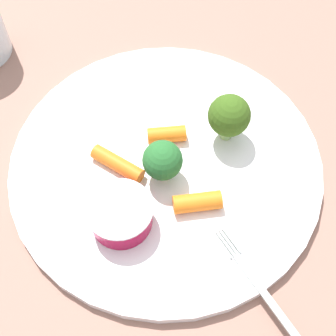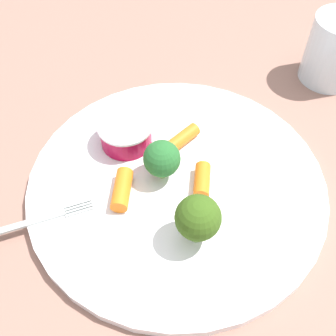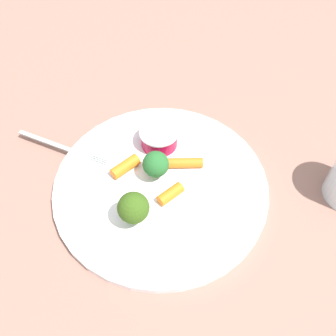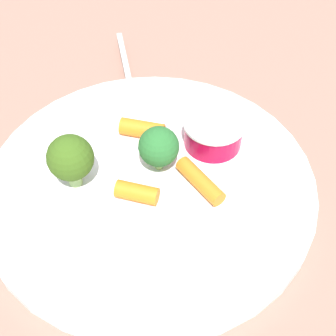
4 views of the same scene
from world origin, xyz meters
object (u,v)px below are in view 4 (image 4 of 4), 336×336
object	(u,v)px
sauce_cup	(213,133)
carrot_stick_0	(142,129)
plate	(150,182)
broccoli_floret_0	(70,158)
broccoli_floret_1	(159,147)
carrot_stick_1	(200,181)
fork	(127,72)
carrot_stick_2	(137,193)

from	to	relation	value
sauce_cup	carrot_stick_0	bearing A→B (deg)	149.49
plate	carrot_stick_0	world-z (taller)	carrot_stick_0
carrot_stick_0	sauce_cup	bearing A→B (deg)	-30.51
plate	broccoli_floret_0	distance (m)	0.08
broccoli_floret_1	carrot_stick_1	xyz separation A→B (m)	(0.03, -0.04, -0.02)
carrot_stick_1	fork	distance (m)	0.19
sauce_cup	broccoli_floret_1	size ratio (longest dim) A/B	1.28
broccoli_floret_0	broccoli_floret_1	xyz separation A→B (m)	(0.08, -0.01, -0.01)
broccoli_floret_1	carrot_stick_1	bearing A→B (deg)	-53.90
carrot_stick_2	carrot_stick_1	bearing A→B (deg)	-7.48
broccoli_floret_0	sauce_cup	bearing A→B (deg)	0.40
sauce_cup	broccoli_floret_0	size ratio (longest dim) A/B	1.08
plate	broccoli_floret_0	world-z (taller)	broccoli_floret_0
sauce_cup	carrot_stick_1	distance (m)	0.06
broccoli_floret_1	carrot_stick_1	size ratio (longest dim) A/B	0.84
carrot_stick_1	sauce_cup	bearing A→B (deg)	53.41
broccoli_floret_1	carrot_stick_2	distance (m)	0.05
carrot_stick_0	carrot_stick_1	xyz separation A→B (m)	(0.03, -0.08, -0.00)
plate	broccoli_floret_1	distance (m)	0.04
broccoli_floret_0	fork	bearing A→B (deg)	55.95
plate	carrot_stick_2	world-z (taller)	carrot_stick_2
sauce_cup	broccoli_floret_1	distance (m)	0.06
broccoli_floret_1	sauce_cup	bearing A→B (deg)	9.68
fork	sauce_cup	bearing A→B (deg)	-73.05
plate	broccoli_floret_1	world-z (taller)	broccoli_floret_1
broccoli_floret_0	carrot_stick_2	distance (m)	0.07
carrot_stick_0	carrot_stick_1	world-z (taller)	carrot_stick_0
sauce_cup	fork	size ratio (longest dim) A/B	0.38
carrot_stick_0	fork	bearing A→B (deg)	80.25
broccoli_floret_1	carrot_stick_0	xyz separation A→B (m)	(-0.00, 0.05, -0.02)
broccoli_floret_1	carrot_stick_0	distance (m)	0.05
broccoli_floret_1	carrot_stick_1	distance (m)	0.05
broccoli_floret_0	plate	bearing A→B (deg)	-16.36
plate	sauce_cup	distance (m)	0.08
carrot_stick_1	fork	size ratio (longest dim) A/B	0.35
broccoli_floret_0	carrot_stick_0	world-z (taller)	broccoli_floret_0
plate	fork	size ratio (longest dim) A/B	1.98
broccoli_floret_0	carrot_stick_2	size ratio (longest dim) A/B	1.43
broccoli_floret_0	carrot_stick_0	distance (m)	0.09
sauce_cup	carrot_stick_1	size ratio (longest dim) A/B	1.08
carrot_stick_1	carrot_stick_0	bearing A→B (deg)	107.97
plate	carrot_stick_1	distance (m)	0.05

